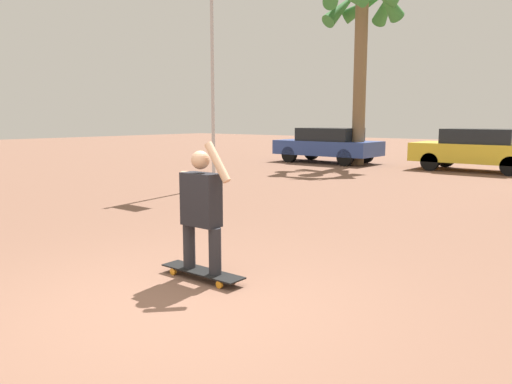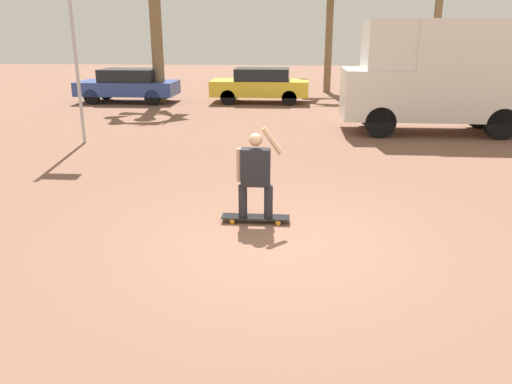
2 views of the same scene
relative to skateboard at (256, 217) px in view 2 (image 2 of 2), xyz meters
The scene contains 7 objects.
ground_plane 0.88m from the skateboard, 62.00° to the right, with size 80.00×80.00×0.00m, color brown.
skateboard is the anchor object (origin of this frame).
person_skateboarder 0.77m from the skateboard, behind, with size 0.73×0.22×1.47m.
camper_van 9.46m from the skateboard, 58.45° to the left, with size 5.45×2.05×3.28m.
parked_car_yellow 14.25m from the skateboard, 93.79° to the left, with size 4.13×1.87×1.45m.
parked_car_blue 15.39m from the skateboard, 115.57° to the left, with size 4.20×1.91×1.42m.
flagpole 8.28m from the skateboard, 132.31° to the left, with size 0.88×0.12×5.69m.
Camera 2 is at (0.20, -6.73, 2.94)m, focal length 35.00 mm.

